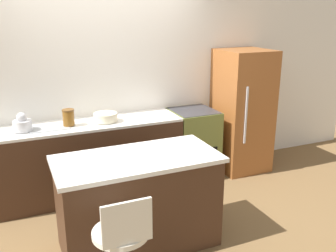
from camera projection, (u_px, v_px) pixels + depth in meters
ground_plane at (123, 199)px, 4.46m from camera, size 14.00×14.00×0.00m
wall_back at (104, 83)px, 4.63m from camera, size 8.00×0.06×2.60m
back_counter at (87, 159)px, 4.47m from camera, size 2.27×0.58×0.91m
kitchen_island at (138, 202)px, 3.48m from camera, size 1.49×0.72×0.90m
oven_range at (193, 143)px, 5.01m from camera, size 0.57×0.59×0.91m
refrigerator at (242, 111)px, 5.14m from camera, size 0.66×0.69×1.66m
kettle at (22, 124)px, 4.03m from camera, size 0.20×0.20×0.20m
mixing_bowl at (105, 117)px, 4.39m from camera, size 0.28×0.28×0.10m
canister_jar at (68, 117)px, 4.21m from camera, size 0.13×0.13×0.19m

